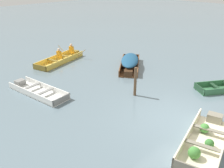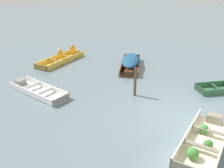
{
  "view_description": "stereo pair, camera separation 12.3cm",
  "coord_description": "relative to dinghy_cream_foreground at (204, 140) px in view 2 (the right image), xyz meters",
  "views": [
    {
      "loc": [
        -7.57,
        -4.1,
        5.17
      ],
      "look_at": [
        -0.08,
        3.65,
        0.35
      ],
      "focal_mm": 40.0,
      "sensor_mm": 36.0,
      "label": 1
    },
    {
      "loc": [
        -7.48,
        -4.19,
        5.17
      ],
      "look_at": [
        -0.08,
        3.65,
        0.35
      ],
      "focal_mm": 40.0,
      "sensor_mm": 36.0,
      "label": 2
    }
  ],
  "objects": [
    {
      "name": "mooring_post",
      "position": [
        0.99,
        3.95,
        0.54
      ],
      "size": [
        0.13,
        0.13,
        1.36
      ],
      "primitive_type": "cylinder",
      "color": "brown",
      "rests_on": "ground"
    },
    {
      "name": "skiff_wooden_brown_near_moored",
      "position": [
        3.5,
        6.55,
        0.25
      ],
      "size": [
        3.11,
        2.79,
        0.67
      ],
      "color": "brown",
      "rests_on": "ground"
    },
    {
      "name": "ground_plane",
      "position": [
        0.66,
        1.38,
        -0.14
      ],
      "size": [
        80.0,
        80.0,
        0.0
      ],
      "primitive_type": "plane",
      "color": "slate"
    },
    {
      "name": "skiff_white_far_moored",
      "position": [
        -2.13,
        7.34,
        -0.04
      ],
      "size": [
        1.47,
        3.35,
        0.31
      ],
      "color": "white",
      "rests_on": "ground"
    },
    {
      "name": "skiff_green_mid_moored",
      "position": [
        4.54,
        1.37,
        -0.03
      ],
      "size": [
        2.55,
        2.07,
        0.31
      ],
      "color": "#387047",
      "rests_on": "ground"
    },
    {
      "name": "rowboat_yellow_with_crew",
      "position": [
        1.33,
        10.43,
        0.03
      ],
      "size": [
        3.7,
        2.45,
        0.9
      ],
      "color": "#E5BC47",
      "rests_on": "ground"
    },
    {
      "name": "dinghy_cream_foreground",
      "position": [
        0.0,
        0.0,
        0.0
      ],
      "size": [
        3.57,
        2.02,
        0.42
      ],
      "color": "beige",
      "rests_on": "ground"
    }
  ]
}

